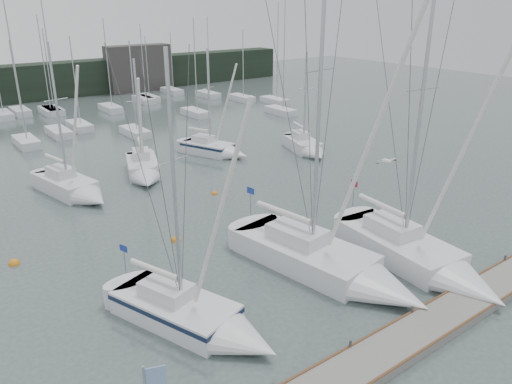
% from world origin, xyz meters
% --- Properties ---
extents(ground, '(160.00, 160.00, 0.00)m').
position_xyz_m(ground, '(0.00, 0.00, 0.00)').
color(ground, '#435150').
rests_on(ground, ground).
extents(dock, '(24.00, 2.00, 0.40)m').
position_xyz_m(dock, '(0.00, -5.00, 0.20)').
color(dock, slate).
rests_on(dock, ground).
extents(far_treeline, '(90.00, 4.00, 5.00)m').
position_xyz_m(far_treeline, '(0.00, 62.00, 2.50)').
color(far_treeline, black).
rests_on(far_treeline, ground).
extents(far_building_right, '(10.00, 3.00, 7.00)m').
position_xyz_m(far_building_right, '(18.00, 60.00, 3.50)').
color(far_building_right, '#3A3835').
rests_on(far_building_right, ground).
extents(mast_forest, '(41.43, 25.92, 14.80)m').
position_xyz_m(mast_forest, '(8.28, 44.75, 0.47)').
color(mast_forest, silver).
rests_on(mast_forest, ground).
extents(sailboat_near_left, '(5.27, 8.64, 12.86)m').
position_xyz_m(sailboat_near_left, '(-6.01, 0.85, 0.54)').
color(sailboat_near_left, silver).
rests_on(sailboat_near_left, ground).
extents(sailboat_near_center, '(5.13, 11.75, 17.82)m').
position_xyz_m(sailboat_near_center, '(1.93, 0.26, 0.60)').
color(sailboat_near_center, silver).
rests_on(sailboat_near_center, ground).
extents(sailboat_near_right, '(4.09, 10.89, 16.00)m').
position_xyz_m(sailboat_near_right, '(6.14, -1.92, 0.59)').
color(sailboat_near_right, silver).
rests_on(sailboat_near_right, ground).
extents(sailboat_mid_b, '(4.02, 8.18, 11.70)m').
position_xyz_m(sailboat_mid_b, '(-5.21, 20.08, 0.56)').
color(sailboat_mid_b, silver).
rests_on(sailboat_mid_b, ground).
extents(sailboat_mid_c, '(4.61, 7.36, 10.11)m').
position_xyz_m(sailboat_mid_c, '(0.56, 20.96, 0.56)').
color(sailboat_mid_c, silver).
rests_on(sailboat_mid_c, ground).
extents(sailboat_mid_d, '(4.71, 7.14, 10.33)m').
position_xyz_m(sailboat_mid_d, '(8.80, 22.74, 0.53)').
color(sailboat_mid_d, silver).
rests_on(sailboat_mid_d, ground).
extents(sailboat_mid_e, '(4.18, 6.99, 9.89)m').
position_xyz_m(sailboat_mid_e, '(15.92, 18.27, 0.51)').
color(sailboat_mid_e, silver).
rests_on(sailboat_mid_e, ground).
extents(buoy_a, '(0.58, 0.58, 0.58)m').
position_xyz_m(buoy_a, '(-2.76, 9.42, 0.00)').
color(buoy_a, orange).
rests_on(buoy_a, ground).
extents(buoy_b, '(0.47, 0.47, 0.47)m').
position_xyz_m(buoy_b, '(3.23, 14.57, 0.00)').
color(buoy_b, orange).
rests_on(buoy_b, ground).
extents(buoy_c, '(0.60, 0.60, 0.60)m').
position_xyz_m(buoy_c, '(-11.25, 12.15, 0.00)').
color(buoy_c, orange).
rests_on(buoy_c, ground).
extents(seagull, '(1.02, 0.47, 0.20)m').
position_xyz_m(seagull, '(1.89, -1.91, 7.01)').
color(seagull, silver).
rests_on(seagull, ground).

